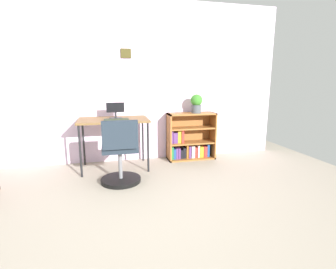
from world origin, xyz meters
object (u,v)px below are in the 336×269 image
at_px(monitor, 115,111).
at_px(keyboard, 116,119).
at_px(desk, 114,123).
at_px(potted_plant_on_shelf, 196,103).
at_px(office_chair, 120,156).
at_px(bookshelf_low, 189,139).

distance_m(monitor, keyboard, 0.19).
distance_m(desk, potted_plant_on_shelf, 1.38).
xyz_separation_m(monitor, keyboard, (0.00, -0.17, -0.10)).
xyz_separation_m(desk, monitor, (0.04, 0.04, 0.17)).
relative_size(keyboard, potted_plant_on_shelf, 1.12).
bearing_deg(desk, potted_plant_on_shelf, 7.33).
bearing_deg(desk, office_chair, -85.47).
distance_m(monitor, office_chair, 0.83).
distance_m(desk, bookshelf_low, 1.32).
xyz_separation_m(office_chair, bookshelf_low, (1.20, 0.85, -0.03)).
xyz_separation_m(desk, potted_plant_on_shelf, (1.34, 0.17, 0.25)).
relative_size(keyboard, office_chair, 0.40).
relative_size(bookshelf_low, potted_plant_on_shelf, 2.59).
distance_m(keyboard, potted_plant_on_shelf, 1.35).
relative_size(office_chair, potted_plant_on_shelf, 2.77).
bearing_deg(keyboard, potted_plant_on_shelf, 13.11).
distance_m(office_chair, potted_plant_on_shelf, 1.63).
bearing_deg(potted_plant_on_shelf, monitor, -174.04).
bearing_deg(desk, monitor, 45.37).
bearing_deg(monitor, office_chair, -88.78).
distance_m(desk, keyboard, 0.15).
bearing_deg(office_chair, desk, 94.53).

